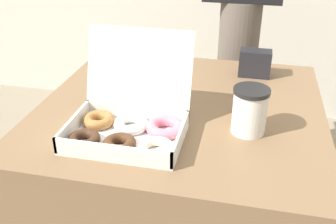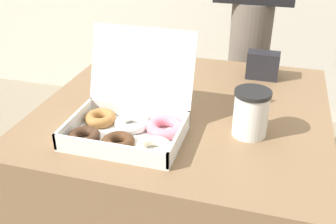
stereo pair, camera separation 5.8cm
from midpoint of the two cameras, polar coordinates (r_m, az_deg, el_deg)
table at (r=1.51m, az=3.25°, el=-11.43°), size 0.92×0.89×0.73m
donut_box at (r=1.13m, az=-4.03°, el=-1.49°), size 0.33×0.31×0.27m
coffee_cup at (r=1.14m, az=13.38°, el=-0.15°), size 0.10×0.10×0.14m
napkin_holder at (r=1.53m, az=14.66°, el=6.56°), size 0.12×0.06×0.10m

